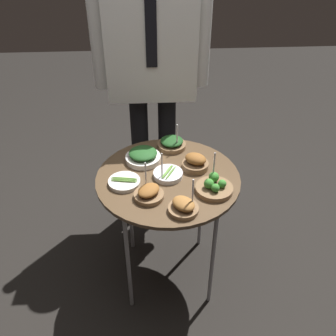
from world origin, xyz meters
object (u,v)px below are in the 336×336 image
object	(u,v)px
serving_cart	(168,184)
bowl_roast_front_left	(195,163)
bowl_roast_front_center	(149,193)
bowl_asparagus_far_rim	(169,175)
bowl_spinach_mid_right	(172,143)
bowl_broccoli_back_left	(214,187)
waiter_figure	(151,53)
bowl_spinach_center	(143,156)
bowl_roast_near_rim	(184,206)
bowl_asparagus_mid_left	(124,182)

from	to	relation	value
serving_cart	bowl_roast_front_left	distance (m)	0.17
bowl_roast_front_center	serving_cart	bearing A→B (deg)	57.68
bowl_asparagus_far_rim	bowl_spinach_mid_right	size ratio (longest dim) A/B	0.96
bowl_roast_front_center	bowl_broccoli_back_left	bearing A→B (deg)	5.66
bowl_asparagus_far_rim	waiter_figure	xyz separation A→B (m)	(-0.06, 0.59, 0.39)
bowl_spinach_center	bowl_asparagus_far_rim	bearing A→B (deg)	-50.75
serving_cart	bowl_spinach_mid_right	size ratio (longest dim) A/B	4.45
bowl_roast_front_center	bowl_roast_near_rim	bearing A→B (deg)	-34.34
serving_cart	bowl_roast_front_center	bearing A→B (deg)	-122.32
waiter_figure	bowl_spinach_mid_right	bearing A→B (deg)	-74.30
bowl_spinach_center	waiter_figure	bearing A→B (deg)	81.87
serving_cart	waiter_figure	world-z (taller)	waiter_figure
serving_cart	bowl_asparagus_far_rim	size ratio (longest dim) A/B	4.62
bowl_spinach_center	bowl_asparagus_mid_left	distance (m)	0.21
bowl_spinach_center	waiter_figure	size ratio (longest dim) A/B	0.10
serving_cart	bowl_roast_front_center	distance (m)	0.19
bowl_broccoli_back_left	bowl_roast_front_left	bearing A→B (deg)	109.11
bowl_asparagus_far_rim	waiter_figure	size ratio (longest dim) A/B	0.09
bowl_asparagus_mid_left	bowl_roast_near_rim	distance (m)	0.33
serving_cart	bowl_roast_near_rim	distance (m)	0.26
bowl_broccoli_back_left	waiter_figure	xyz separation A→B (m)	(-0.26, 0.70, 0.38)
serving_cart	bowl_asparagus_far_rim	world-z (taller)	bowl_asparagus_far_rim
bowl_roast_front_left	bowl_broccoli_back_left	distance (m)	0.19
serving_cart	waiter_figure	bearing A→B (deg)	95.38
bowl_roast_front_left	waiter_figure	xyz separation A→B (m)	(-0.19, 0.52, 0.37)
bowl_roast_near_rim	bowl_spinach_center	bearing A→B (deg)	113.19
serving_cart	bowl_asparagus_far_rim	distance (m)	0.06
bowl_asparagus_far_rim	bowl_asparagus_mid_left	xyz separation A→B (m)	(-0.21, -0.04, -0.00)
bowl_asparagus_far_rim	bowl_broccoli_back_left	size ratio (longest dim) A/B	0.85
bowl_asparagus_far_rim	bowl_spinach_center	bearing A→B (deg)	129.25
bowl_asparagus_far_rim	waiter_figure	distance (m)	0.71
bowl_roast_front_center	bowl_roast_front_left	bearing A→B (deg)	42.13
bowl_roast_front_center	bowl_broccoli_back_left	xyz separation A→B (m)	(0.30, 0.03, -0.00)
bowl_roast_front_left	bowl_roast_near_rim	size ratio (longest dim) A/B	0.80
bowl_spinach_mid_right	bowl_broccoli_back_left	distance (m)	0.41
bowl_broccoli_back_left	waiter_figure	bearing A→B (deg)	110.05
serving_cart	bowl_asparagus_mid_left	world-z (taller)	bowl_asparagus_mid_left
bowl_spinach_mid_right	bowl_spinach_center	distance (m)	0.19
bowl_broccoli_back_left	bowl_roast_near_rim	xyz separation A→B (m)	(-0.15, -0.13, 0.00)
bowl_roast_near_rim	bowl_asparagus_far_rim	bearing A→B (deg)	101.02
bowl_roast_front_left	bowl_roast_front_center	bearing A→B (deg)	-137.87
bowl_roast_front_center	bowl_spinach_center	bearing A→B (deg)	94.41
bowl_asparagus_far_rim	bowl_asparagus_mid_left	bearing A→B (deg)	-169.57
bowl_spinach_mid_right	bowl_spinach_center	bearing A→B (deg)	-143.06
bowl_roast_front_center	bowl_spinach_center	xyz separation A→B (m)	(-0.02, 0.29, 0.00)
bowl_asparagus_mid_left	bowl_spinach_mid_right	bearing A→B (deg)	51.04
bowl_roast_near_rim	waiter_figure	world-z (taller)	waiter_figure
serving_cart	bowl_roast_near_rim	xyz separation A→B (m)	(0.05, -0.25, 0.07)
bowl_spinach_mid_right	waiter_figure	xyz separation A→B (m)	(-0.09, 0.32, 0.38)
serving_cart	waiter_figure	xyz separation A→B (m)	(-0.05, 0.58, 0.45)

